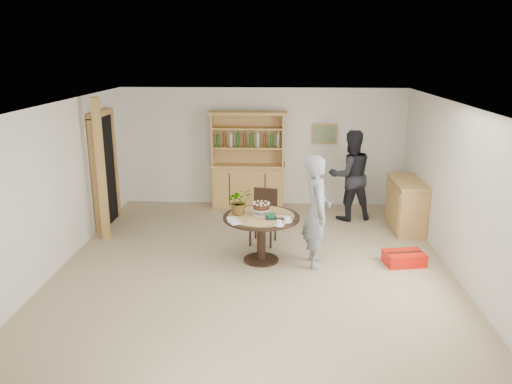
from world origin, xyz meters
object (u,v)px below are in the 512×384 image
object	(u,v)px
hutch	(248,175)
red_suitcase	(404,258)
dining_table	(261,225)
adult_person	(350,175)
sideboard	(406,205)
dining_chair	(264,213)
teen_boy	(317,211)

from	to	relation	value
hutch	red_suitcase	bearing A→B (deg)	-47.53
hutch	red_suitcase	world-z (taller)	hutch
dining_table	adult_person	xyz separation A→B (m)	(1.66, 2.15, 0.29)
hutch	sideboard	size ratio (longest dim) A/B	1.62
sideboard	dining_table	xyz separation A→B (m)	(-2.65, -1.62, 0.13)
sideboard	dining_chair	bearing A→B (deg)	-163.28
sideboard	teen_boy	size ratio (longest dim) A/B	0.72
hutch	adult_person	size ratio (longest dim) A/B	1.15
hutch	dining_chair	world-z (taller)	hutch
dining_table	teen_boy	xyz separation A→B (m)	(0.85, -0.10, 0.27)
dining_table	adult_person	size ratio (longest dim) A/B	0.67
dining_chair	hutch	bearing A→B (deg)	113.24
teen_boy	red_suitcase	size ratio (longest dim) A/B	2.63
adult_person	dining_table	bearing A→B (deg)	38.08
teen_boy	adult_person	bearing A→B (deg)	-24.81
teen_boy	adult_person	xyz separation A→B (m)	(0.81, 2.25, 0.02)
hutch	teen_boy	distance (m)	3.22
dining_table	dining_chair	xyz separation A→B (m)	(0.02, 0.83, -0.07)
hutch	dining_table	distance (m)	2.89
dining_chair	teen_boy	world-z (taller)	teen_boy
dining_table	adult_person	distance (m)	2.73
teen_boy	dining_table	bearing A→B (deg)	78.21
hutch	adult_person	world-z (taller)	hutch
dining_chair	teen_boy	distance (m)	1.29
red_suitcase	adult_person	bearing A→B (deg)	94.05
dining_chair	red_suitcase	distance (m)	2.43
sideboard	dining_chair	size ratio (longest dim) A/B	1.33
sideboard	dining_table	bearing A→B (deg)	-148.56
teen_boy	adult_person	distance (m)	2.39
adult_person	red_suitcase	world-z (taller)	adult_person
hutch	dining_chair	distance (m)	2.08
adult_person	red_suitcase	size ratio (longest dim) A/B	2.67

